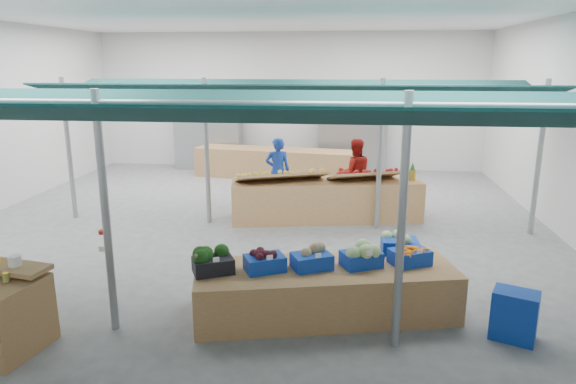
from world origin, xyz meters
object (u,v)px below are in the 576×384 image
object	(u,v)px
veg_counter	(325,291)
vendor_right	(355,173)
vendor_left	(278,171)
crate_stack	(514,315)
fruit_counter	(326,200)

from	to	relation	value
veg_counter	vendor_right	world-z (taller)	vendor_right
vendor_left	crate_stack	bearing A→B (deg)	111.99
vendor_left	fruit_counter	bearing A→B (deg)	126.84
crate_stack	vendor_right	size ratio (longest dim) A/B	0.39
veg_counter	vendor_right	distance (m)	5.43
crate_stack	vendor_left	world-z (taller)	vendor_left
vendor_left	vendor_right	world-z (taller)	same
veg_counter	vendor_right	size ratio (longest dim) A/B	2.13
veg_counter	crate_stack	size ratio (longest dim) A/B	5.52
veg_counter	vendor_left	distance (m)	5.59
crate_stack	veg_counter	bearing A→B (deg)	170.89
veg_counter	fruit_counter	world-z (taller)	fruit_counter
veg_counter	crate_stack	bearing A→B (deg)	-22.29
vendor_left	vendor_right	distance (m)	1.80
veg_counter	crate_stack	distance (m)	2.34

